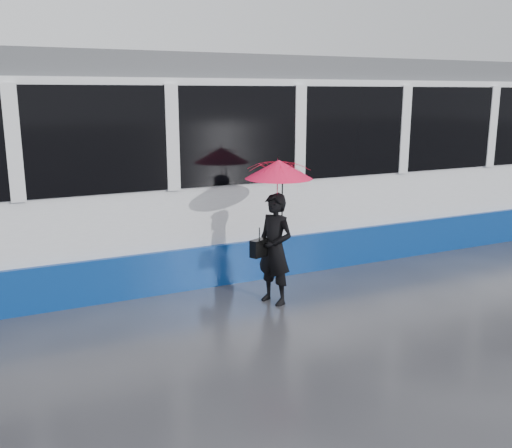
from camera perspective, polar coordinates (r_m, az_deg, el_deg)
ground at (r=7.57m, az=1.30°, el=-8.74°), size 90.00×90.00×0.00m
rails at (r=9.74m, az=-5.39°, el=-3.74°), size 34.00×1.51×0.02m
tram at (r=10.09m, az=3.32°, el=6.33°), size 26.00×2.56×3.35m
woman at (r=7.66m, az=1.89°, el=-2.51°), size 0.54×0.65×1.51m
umbrella at (r=7.49m, az=2.28°, el=4.18°), size 1.16×1.16×1.02m
handbag at (r=7.57m, az=0.34°, el=-2.40°), size 0.29×0.21×0.41m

